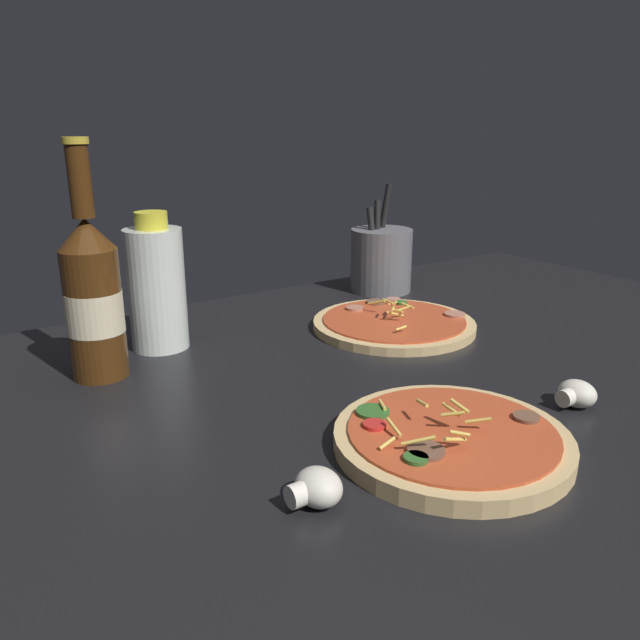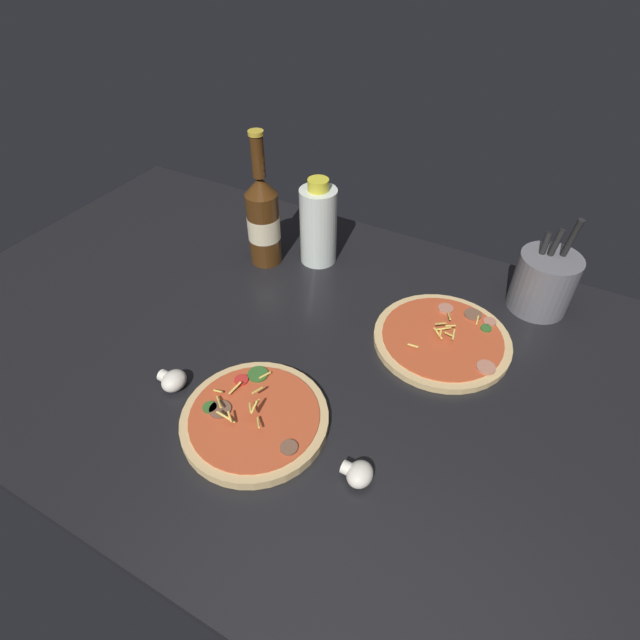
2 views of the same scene
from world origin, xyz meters
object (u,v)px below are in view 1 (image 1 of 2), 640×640
(pizza_near, at_px, (451,439))
(oil_bottle, at_px, (157,287))
(beer_bottle, at_px, (93,296))
(utensil_crock, at_px, (381,259))
(mushroom_left, at_px, (316,488))
(pizza_far, at_px, (394,323))
(mushroom_right, at_px, (576,394))

(pizza_near, distance_m, oil_bottle, 0.47)
(beer_bottle, relative_size, utensil_crock, 1.47)
(mushroom_left, bearing_deg, oil_bottle, 85.77)
(pizza_far, bearing_deg, mushroom_right, -92.67)
(mushroom_right, xyz_separation_m, utensil_crock, (0.15, 0.52, 0.05))
(beer_bottle, xyz_separation_m, mushroom_left, (0.07, -0.39, -0.09))
(oil_bottle, relative_size, utensil_crock, 0.97)
(pizza_near, bearing_deg, oil_bottle, 106.30)
(mushroom_left, bearing_deg, pizza_far, 41.51)
(pizza_near, xyz_separation_m, utensil_crock, (0.33, 0.51, 0.05))
(mushroom_right, distance_m, utensil_crock, 0.55)
(beer_bottle, bearing_deg, oil_bottle, 30.23)
(pizza_far, distance_m, oil_bottle, 0.36)
(pizza_far, xyz_separation_m, beer_bottle, (-0.43, 0.07, 0.10))
(utensil_crock, bearing_deg, pizza_near, -123.05)
(pizza_near, relative_size, beer_bottle, 0.80)
(pizza_near, xyz_separation_m, oil_bottle, (-0.13, 0.45, 0.08))
(utensil_crock, bearing_deg, mushroom_right, -105.68)
(beer_bottle, height_order, utensil_crock, beer_bottle)
(oil_bottle, bearing_deg, mushroom_left, -94.23)
(pizza_far, height_order, utensil_crock, utensil_crock)
(mushroom_left, bearing_deg, beer_bottle, 99.96)
(mushroom_right, bearing_deg, oil_bottle, 124.77)
(pizza_near, height_order, mushroom_right, pizza_near)
(pizza_far, xyz_separation_m, oil_bottle, (-0.33, 0.13, 0.08))
(pizza_near, height_order, pizza_far, pizza_near)
(pizza_far, relative_size, beer_bottle, 0.86)
(oil_bottle, relative_size, mushroom_right, 4.18)
(pizza_near, relative_size, oil_bottle, 1.21)
(pizza_near, distance_m, pizza_far, 0.38)
(pizza_far, bearing_deg, pizza_near, -122.27)
(pizza_far, relative_size, mushroom_left, 5.26)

